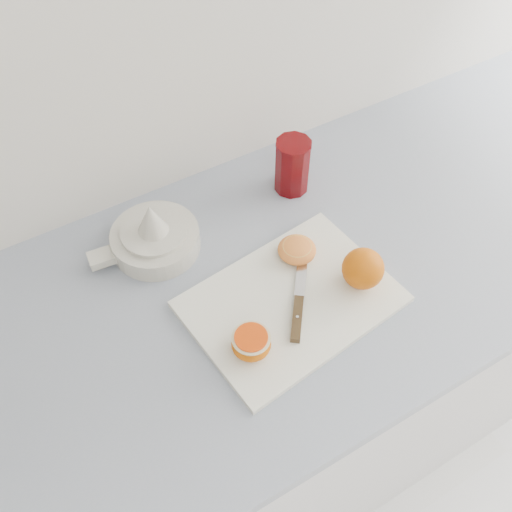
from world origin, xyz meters
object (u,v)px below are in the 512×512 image
object	(u,v)px
cutting_board	(291,301)
red_tumbler	(292,168)
citrus_juicer	(154,237)
half_orange	(251,343)
counter	(257,392)

from	to	relation	value
cutting_board	red_tumbler	world-z (taller)	red_tumbler
red_tumbler	cutting_board	bearing A→B (deg)	-122.36
cutting_board	red_tumbler	xyz separation A→B (m)	(0.15, 0.24, 0.05)
cutting_board	red_tumbler	size ratio (longest dim) A/B	2.97
cutting_board	citrus_juicer	size ratio (longest dim) A/B	1.67
citrus_juicer	red_tumbler	world-z (taller)	red_tumbler
cutting_board	citrus_juicer	distance (m)	0.27
half_orange	citrus_juicer	distance (m)	0.28
cutting_board	red_tumbler	bearing A→B (deg)	57.64
cutting_board	citrus_juicer	world-z (taller)	citrus_juicer
red_tumbler	counter	bearing A→B (deg)	-136.37
cutting_board	half_orange	xyz separation A→B (m)	(-0.11, -0.05, 0.03)
counter	cutting_board	bearing A→B (deg)	-67.35
half_orange	citrus_juicer	size ratio (longest dim) A/B	0.31
counter	half_orange	xyz separation A→B (m)	(-0.08, -0.11, 0.48)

